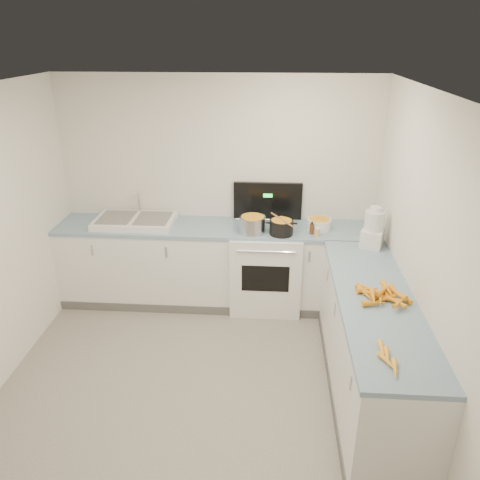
# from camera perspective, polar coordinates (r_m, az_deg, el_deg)

# --- Properties ---
(floor) EXTENTS (3.50, 4.00, 0.00)m
(floor) POSITION_cam_1_polar(r_m,az_deg,el_deg) (4.18, -5.47, -19.52)
(floor) COLOR gray
(floor) RESTS_ON ground
(ceiling) EXTENTS (3.50, 4.00, 0.00)m
(ceiling) POSITION_cam_1_polar(r_m,az_deg,el_deg) (3.06, -7.36, 16.85)
(ceiling) COLOR silver
(ceiling) RESTS_ON ground
(wall_back) EXTENTS (3.50, 0.00, 2.50)m
(wall_back) POSITION_cam_1_polar(r_m,az_deg,el_deg) (5.27, -2.59, 6.05)
(wall_back) COLOR silver
(wall_back) RESTS_ON ground
(wall_right) EXTENTS (0.00, 4.00, 2.50)m
(wall_right) POSITION_cam_1_polar(r_m,az_deg,el_deg) (3.59, 22.53, -4.85)
(wall_right) COLOR silver
(wall_right) RESTS_ON ground
(counter_back) EXTENTS (3.50, 0.62, 0.94)m
(counter_back) POSITION_cam_1_polar(r_m,az_deg,el_deg) (5.29, -2.79, -3.01)
(counter_back) COLOR white
(counter_back) RESTS_ON ground
(counter_right) EXTENTS (0.62, 2.20, 0.94)m
(counter_right) POSITION_cam_1_polar(r_m,az_deg,el_deg) (4.16, 15.59, -12.30)
(counter_right) COLOR white
(counter_right) RESTS_ON ground
(stove) EXTENTS (0.76, 0.65, 1.36)m
(stove) POSITION_cam_1_polar(r_m,az_deg,el_deg) (5.25, 3.17, -3.23)
(stove) COLOR white
(stove) RESTS_ON ground
(sink) EXTENTS (0.86, 0.52, 0.31)m
(sink) POSITION_cam_1_polar(r_m,az_deg,el_deg) (5.27, -12.69, 2.30)
(sink) COLOR white
(sink) RESTS_ON counter_back
(steel_pot) EXTENTS (0.34, 0.34, 0.20)m
(steel_pot) POSITION_cam_1_polar(r_m,az_deg,el_deg) (4.90, 1.54, 1.77)
(steel_pot) COLOR silver
(steel_pot) RESTS_ON stove
(black_pot) EXTENTS (0.26, 0.26, 0.17)m
(black_pot) POSITION_cam_1_polar(r_m,az_deg,el_deg) (4.88, 5.07, 1.44)
(black_pot) COLOR black
(black_pot) RESTS_ON stove
(wooden_spoon) EXTENTS (0.23, 0.38, 0.02)m
(wooden_spoon) POSITION_cam_1_polar(r_m,az_deg,el_deg) (4.85, 5.11, 2.50)
(wooden_spoon) COLOR #AD7A47
(wooden_spoon) RESTS_ON black_pot
(mixing_bowl) EXTENTS (0.28, 0.28, 0.12)m
(mixing_bowl) POSITION_cam_1_polar(r_m,az_deg,el_deg) (5.06, 9.60, 1.92)
(mixing_bowl) COLOR white
(mixing_bowl) RESTS_ON counter_back
(extract_bottle) EXTENTS (0.04, 0.04, 0.11)m
(extract_bottle) POSITION_cam_1_polar(r_m,az_deg,el_deg) (4.93, 8.73, 1.33)
(extract_bottle) COLOR #593319
(extract_bottle) RESTS_ON counter_back
(spice_jar) EXTENTS (0.05, 0.05, 0.08)m
(spice_jar) POSITION_cam_1_polar(r_m,az_deg,el_deg) (4.88, 9.42, 0.86)
(spice_jar) COLOR #E5B266
(spice_jar) RESTS_ON counter_back
(food_processor) EXTENTS (0.27, 0.30, 0.41)m
(food_processor) POSITION_cam_1_polar(r_m,az_deg,el_deg) (4.74, 15.93, 1.26)
(food_processor) COLOR white
(food_processor) RESTS_ON counter_right
(carrot_pile) EXTENTS (0.42, 0.39, 0.09)m
(carrot_pile) POSITION_cam_1_polar(r_m,az_deg,el_deg) (3.88, 16.98, -6.39)
(carrot_pile) COLOR orange
(carrot_pile) RESTS_ON counter_right
(peeled_carrots) EXTENTS (0.12, 0.37, 0.04)m
(peeled_carrots) POSITION_cam_1_polar(r_m,az_deg,el_deg) (3.22, 17.58, -13.67)
(peeled_carrots) COLOR #FFA726
(peeled_carrots) RESTS_ON counter_right
(peelings) EXTENTS (0.24, 0.23, 0.01)m
(peelings) POSITION_cam_1_polar(r_m,az_deg,el_deg) (5.30, -14.97, 2.67)
(peelings) COLOR tan
(peelings) RESTS_ON sink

